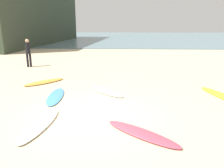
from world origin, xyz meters
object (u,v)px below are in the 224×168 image
at_px(surfboard_0, 222,96).
at_px(surfboard_1, 107,92).
at_px(surfboard_2, 44,82).
at_px(surfboard_4, 55,96).
at_px(beachgoer_near, 28,51).
at_px(surfboard_3, 40,125).
at_px(surfboard_5, 142,133).

xyz_separation_m(surfboard_0, surfboard_1, (-4.70, 0.30, 0.01)).
distance_m(surfboard_2, surfboard_4, 2.44).
bearing_deg(surfboard_0, beachgoer_near, 133.83).
bearing_deg(surfboard_1, beachgoer_near, -87.42).
bearing_deg(surfboard_1, surfboard_4, -24.75).
distance_m(surfboard_0, surfboard_3, 7.07).
bearing_deg(surfboard_4, surfboard_1, 12.15).
height_order(surfboard_2, beachgoer_near, beachgoer_near).
xyz_separation_m(surfboard_1, beachgoer_near, (-5.56, 5.44, 1.00)).
height_order(surfboard_0, surfboard_4, surfboard_0).
bearing_deg(beachgoer_near, surfboard_1, -42.90).
height_order(surfboard_1, surfboard_5, surfboard_1).
xyz_separation_m(surfboard_1, surfboard_4, (-2.03, -0.67, -0.01)).
bearing_deg(surfboard_4, beachgoer_near, 113.90).
relative_size(surfboard_3, beachgoer_near, 1.27).
distance_m(surfboard_1, surfboard_2, 3.52).
distance_m(surfboard_1, beachgoer_near, 7.85).
distance_m(surfboard_1, surfboard_4, 2.13).
bearing_deg(surfboard_5, surfboard_1, 56.97).
bearing_deg(surfboard_3, beachgoer_near, -60.08).
xyz_separation_m(surfboard_1, surfboard_3, (-1.73, -3.24, -0.00)).
bearing_deg(surfboard_0, surfboard_3, -172.39).
xyz_separation_m(surfboard_2, surfboard_4, (1.18, -2.14, -0.01)).
height_order(surfboard_0, surfboard_5, surfboard_5).
relative_size(surfboard_0, surfboard_3, 1.08).
distance_m(surfboard_2, surfboard_3, 4.93).
height_order(surfboard_0, surfboard_3, surfboard_3).
bearing_deg(surfboard_2, surfboard_0, 30.78).
bearing_deg(surfboard_5, surfboard_2, 79.71).
height_order(surfboard_4, surfboard_5, surfboard_5).
bearing_deg(surfboard_3, surfboard_4, -77.38).
height_order(surfboard_1, surfboard_3, surfboard_1).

